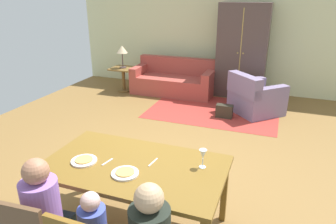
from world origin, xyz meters
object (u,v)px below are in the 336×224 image
Objects in this scene: dining_table at (134,171)px; table_lamp at (122,50)px; armoire at (242,51)px; person_man at (47,220)px; plate_near_man at (84,161)px; side_table at (123,76)px; couch at (174,81)px; armchair at (255,98)px; handbag at (224,111)px; wine_glass at (203,155)px; plate_near_child at (125,173)px.

dining_table is 3.22× the size of table_lamp.
table_lamp is (-2.73, -0.64, -0.04)m from armoire.
armoire is (0.81, 5.59, 0.54)m from person_man.
plate_near_man is 0.46× the size of table_lamp.
dining_table is at bearing 14.07° from plate_near_man.
plate_near_man reaches higher than dining_table.
side_table is at bearing 113.70° from plate_near_man.
plate_near_man is at bearing -165.93° from dining_table.
couch is 1.59× the size of armchair.
handbag is (0.76, 4.05, -0.38)m from person_man.
wine_glass is 0.09× the size of armoire.
side_table reaches higher than handbag.
handbag is at bearing -38.60° from couch.
dining_table is 0.68m from wine_glass.
plate_near_child is at bearing -150.13° from wine_glass.
couch is (-1.18, 4.52, -0.39)m from dining_table.
table_lamp is (-3.19, 0.44, 0.69)m from armchair.
couch is (-0.70, 5.21, -0.21)m from person_man.
person_man is 3.47× the size of handbag.
table_lamp reaches higher than handbag.
person_man reaches higher than couch.
plate_near_child is (-0.00, -0.18, 0.08)m from dining_table.
table_lamp reaches higher than dining_table.
person_man is 4.14m from handbag.
couch is at bearing 98.56° from plate_near_man.
side_table is at bearing -168.09° from couch.
plate_near_man is 1.34× the size of wine_glass.
handbag is (-0.06, -1.54, -0.92)m from armoire.
handbag is at bearing 77.80° from plate_near_man.
plate_near_man is 1.15m from wine_glass.
table_lamp is at bearing 172.18° from armchair.
plate_near_child is (0.48, -0.06, 0.00)m from plate_near_man.
side_table is at bearing 161.42° from handbag.
armchair is at bearing -67.03° from armoire.
table_lamp is at bearing 118.41° from plate_near_child.
side_table is at bearing 118.41° from plate_near_child.
armchair is 3.22m from side_table.
armchair is at bearing 42.09° from handbag.
plate_near_child is 5.07m from side_table.
plate_near_man is 0.21× the size of armchair.
table_lamp is (-1.92, 4.95, 0.50)m from person_man.
handbag is at bearing -137.91° from armchair.
plate_near_man reaches higher than side_table.
table_lamp is at bearing 126.58° from wine_glass.
armoire is (0.81, 5.02, 0.28)m from plate_near_man.
wine_glass is at bearing 15.18° from plate_near_man.
handbag is at bearing 96.32° from wine_glass.
side_table is at bearing 0.00° from table_lamp.
table_lamp reaches higher than side_table.
side_table is at bearing 126.58° from wine_glass.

